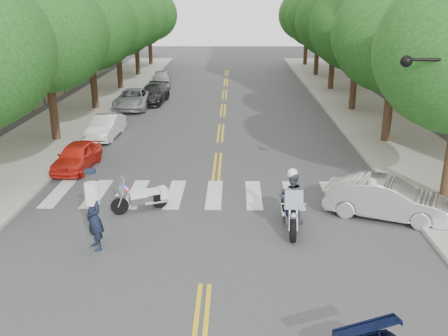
{
  "coord_description": "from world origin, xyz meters",
  "views": [
    {
      "loc": [
        0.75,
        -11.73,
        7.35
      ],
      "look_at": [
        0.39,
        5.94,
        1.3
      ],
      "focal_mm": 40.0,
      "sensor_mm": 36.0,
      "label": 1
    }
  ],
  "objects_px": {
    "officer_standing": "(94,218)",
    "convertible": "(386,199)",
    "motorcycle_police": "(291,202)",
    "motorcycle_parked": "(145,198)"
  },
  "relations": [
    {
      "from": "motorcycle_parked",
      "to": "officer_standing",
      "type": "bearing_deg",
      "value": 134.36
    },
    {
      "from": "motorcycle_parked",
      "to": "convertible",
      "type": "bearing_deg",
      "value": -119.87
    },
    {
      "from": "motorcycle_police",
      "to": "motorcycle_parked",
      "type": "bearing_deg",
      "value": -13.24
    },
    {
      "from": "convertible",
      "to": "motorcycle_parked",
      "type": "bearing_deg",
      "value": 108.54
    },
    {
      "from": "motorcycle_parked",
      "to": "officer_standing",
      "type": "xyz_separation_m",
      "value": [
        -1.01,
        -2.96,
        0.56
      ]
    },
    {
      "from": "motorcycle_parked",
      "to": "officer_standing",
      "type": "height_order",
      "value": "officer_standing"
    },
    {
      "from": "officer_standing",
      "to": "motorcycle_parked",
      "type": "bearing_deg",
      "value": 123.73
    },
    {
      "from": "motorcycle_police",
      "to": "officer_standing",
      "type": "xyz_separation_m",
      "value": [
        -6.14,
        -1.6,
        0.09
      ]
    },
    {
      "from": "motorcycle_police",
      "to": "motorcycle_parked",
      "type": "relative_size",
      "value": 1.32
    },
    {
      "from": "officer_standing",
      "to": "convertible",
      "type": "bearing_deg",
      "value": 67.2
    }
  ]
}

